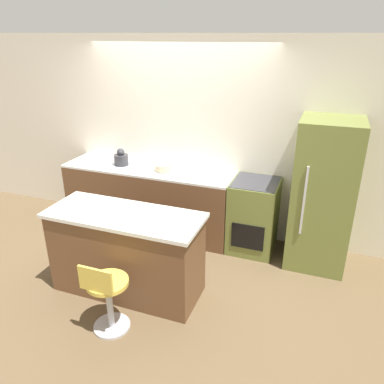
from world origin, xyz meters
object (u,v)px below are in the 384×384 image
at_px(stool_chair, 107,296).
at_px(mixing_bowl, 164,167).
at_px(refrigerator, 323,195).
at_px(oven_range, 253,216).
at_px(kettle, 121,158).

relative_size(stool_chair, mixing_bowl, 3.36).
relative_size(refrigerator, stool_chair, 2.29).
bearing_deg(oven_range, mixing_bowl, -179.19).
relative_size(oven_range, stool_chair, 1.21).
distance_m(oven_range, stool_chair, 2.15).
height_order(oven_range, refrigerator, refrigerator).
relative_size(kettle, mixing_bowl, 1.02).
xyz_separation_m(oven_range, refrigerator, (0.79, -0.03, 0.42)).
distance_m(oven_range, mixing_bowl, 1.33).
bearing_deg(kettle, mixing_bowl, 0.00).
bearing_deg(mixing_bowl, refrigerator, -0.45).
xyz_separation_m(oven_range, mixing_bowl, (-1.22, -0.02, 0.51)).
relative_size(oven_range, refrigerator, 0.53).
distance_m(oven_range, kettle, 1.94).
distance_m(stool_chair, kettle, 2.21).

